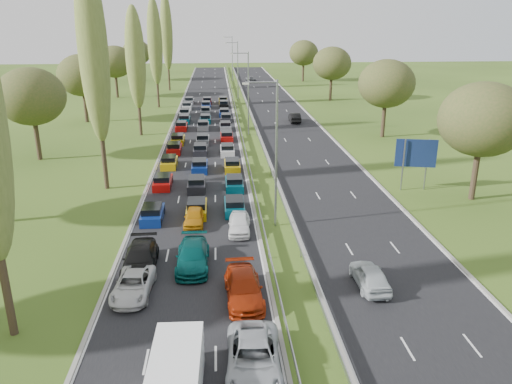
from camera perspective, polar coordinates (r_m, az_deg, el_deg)
name	(u,v)px	position (r m, az deg, el deg)	size (l,w,h in m)	color
ground	(248,132)	(77.11, -0.95, 6.90)	(260.00, 260.00, 0.00)	#324B17
near_carriageway	(204,129)	(79.44, -5.97, 7.16)	(10.50, 215.00, 0.04)	black
far_carriageway	(289,128)	(80.22, 3.79, 7.34)	(10.50, 215.00, 0.04)	black
central_reservation	(247,125)	(79.44, -1.07, 7.67)	(2.36, 215.00, 0.32)	gray
lamp_columns	(248,94)	(74.09, -0.88, 11.11)	(0.18, 140.18, 12.00)	gray
poplar_row	(121,54)	(64.53, -15.16, 15.00)	(2.80, 127.80, 22.44)	#2D2116
woodland_left	(21,101)	(62.45, -25.30, 9.38)	(8.00, 166.00, 11.10)	#2D2116
woodland_right	(408,92)	(66.98, 16.98, 10.91)	(8.00, 153.00, 11.10)	#2D2116
traffic_queue_fill	(203,133)	(74.40, -6.06, 6.69)	(9.06, 67.02, 0.80)	navy
near_car_2	(133,285)	(32.40, -13.85, -10.27)	(2.22, 4.82, 1.34)	silver
near_car_3	(140,259)	(35.28, -13.09, -7.42)	(2.24, 5.51, 1.60)	black
near_car_7	(193,256)	(35.00, -7.23, -7.28)	(2.22, 5.46, 1.58)	#044543
near_car_8	(194,217)	(41.99, -7.05, -2.81)	(1.63, 4.06, 1.38)	#BD790C
near_car_10	(254,358)	(25.37, -0.28, -18.44)	(2.63, 5.71, 1.59)	#A8ADB2
near_car_11	(244,288)	(30.96, -1.42, -10.88)	(2.20, 5.40, 1.57)	#962409
near_car_12	(239,223)	(40.26, -1.92, -3.61)	(1.71, 4.26, 1.45)	white
far_car_0	(370,276)	(33.13, 12.89, -9.32)	(1.79, 4.44, 1.51)	silver
far_car_1	(295,117)	(84.65, 4.44, 8.50)	(1.65, 4.73, 1.56)	black
far_car_2	(251,79)	(141.93, -0.61, 12.79)	(2.37, 5.13, 1.43)	slate
white_van_rear	(176,376)	(24.08, -9.10, -20.02)	(2.23, 5.68, 2.28)	white
direction_sign	(416,155)	(51.91, 17.80, 4.00)	(3.93, 0.95, 5.20)	gray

